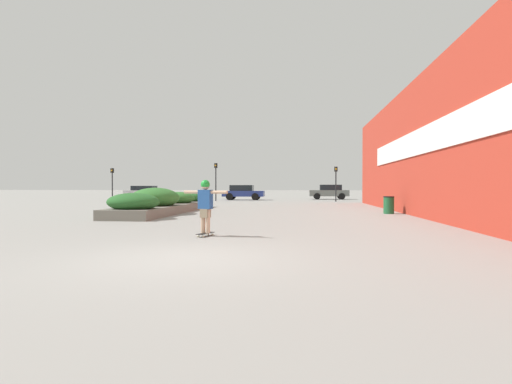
{
  "coord_description": "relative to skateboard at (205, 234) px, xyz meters",
  "views": [
    {
      "loc": [
        2.21,
        -7.3,
        1.36
      ],
      "look_at": [
        -0.16,
        14.1,
        1.07
      ],
      "focal_mm": 28.0,
      "sensor_mm": 36.0,
      "label": 1
    }
  ],
  "objects": [
    {
      "name": "ground_plane",
      "position": [
        0.37,
        -3.4,
        -0.07
      ],
      "size": [
        300.0,
        300.0,
        0.0
      ],
      "primitive_type": "plane",
      "color": "gray"
    },
    {
      "name": "building_wall_right",
      "position": [
        8.08,
        8.37,
        3.09
      ],
      "size": [
        0.67,
        30.47,
        6.3
      ],
      "color": "#B23323",
      "rests_on": "ground_plane"
    },
    {
      "name": "planter_box",
      "position": [
        -4.47,
        9.48,
        0.45
      ],
      "size": [
        2.4,
        11.71,
        1.31
      ],
      "color": "slate",
      "rests_on": "ground_plane"
    },
    {
      "name": "skateboard",
      "position": [
        0.0,
        0.0,
        0.0
      ],
      "size": [
        0.4,
        0.72,
        0.09
      ],
      "rotation": [
        0.0,
        0.0,
        -0.32
      ],
      "color": "black",
      "rests_on": "ground_plane"
    },
    {
      "name": "skateboarder",
      "position": [
        0.0,
        -0.0,
        0.9
      ],
      "size": [
        1.32,
        0.51,
        1.46
      ],
      "rotation": [
        0.0,
        0.0,
        -0.32
      ],
      "color": "tan",
      "rests_on": "skateboard"
    },
    {
      "name": "trash_bin",
      "position": [
        7.02,
        9.96,
        0.37
      ],
      "size": [
        0.54,
        0.54,
        0.88
      ],
      "color": "#1E5B33",
      "rests_on": "ground_plane"
    },
    {
      "name": "car_leftmost",
      "position": [
        -3.28,
        29.98,
        0.74
      ],
      "size": [
        4.21,
        1.96,
        1.53
      ],
      "rotation": [
        0.0,
        0.0,
        -1.57
      ],
      "color": "navy",
      "rests_on": "ground_plane"
    },
    {
      "name": "car_center_left",
      "position": [
        -13.84,
        30.21,
        0.72
      ],
      "size": [
        4.24,
        1.96,
        1.45
      ],
      "rotation": [
        0.0,
        0.0,
        -1.57
      ],
      "color": "#BCBCC1",
      "rests_on": "ground_plane"
    },
    {
      "name": "car_center_right",
      "position": [
        5.72,
        33.04,
        0.76
      ],
      "size": [
        4.19,
        1.84,
        1.58
      ],
      "rotation": [
        0.0,
        0.0,
        1.57
      ],
      "color": "slate",
      "rests_on": "ground_plane"
    },
    {
      "name": "traffic_light_left",
      "position": [
        -5.39,
        26.48,
        2.38
      ],
      "size": [
        0.28,
        0.3,
        3.6
      ],
      "color": "black",
      "rests_on": "ground_plane"
    },
    {
      "name": "traffic_light_right",
      "position": [
        5.83,
        26.32,
        2.13
      ],
      "size": [
        0.28,
        0.3,
        3.2
      ],
      "color": "black",
      "rests_on": "ground_plane"
    },
    {
      "name": "traffic_light_far_left",
      "position": [
        -15.84,
        26.77,
        2.12
      ],
      "size": [
        0.28,
        0.3,
        3.18
      ],
      "color": "black",
      "rests_on": "ground_plane"
    }
  ]
}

